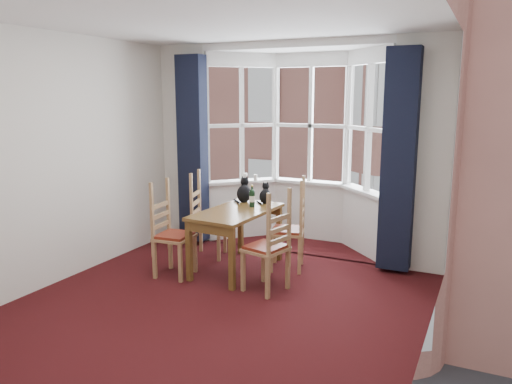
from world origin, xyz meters
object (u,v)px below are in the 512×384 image
Objects in this scene: chair_left_near at (168,236)px; chair_right_near at (272,250)px; dining_table at (237,219)px; cat_right at (265,195)px; candle_short at (255,178)px; candle_tall at (245,177)px; chair_left_far at (202,221)px; chair_right_far at (295,232)px; cat_left at (244,192)px; wine_bottle at (252,197)px.

chair_left_near and chair_right_near have the same top height.
dining_table is 4.68× the size of cat_right.
dining_table is 0.84m from chair_left_near.
dining_table is 1.41m from candle_short.
candle_tall is (-1.21, 1.76, 0.45)m from chair_right_near.
chair_left_far and chair_right_far have the same top height.
chair_right_near is at bearing -48.75° from cat_left.
chair_right_far is (-0.05, 0.79, 0.00)m from chair_right_near.
chair_left_far is at bearing -165.21° from cat_right.
chair_left_near is 9.70× the size of candle_short.
candle_tall is at bearing 140.13° from chair_right_far.
dining_table is at bearing -67.62° from candle_tall.
dining_table is 0.73m from chair_right_far.
chair_right_near is 2.13m from candle_short.
cat_right reaches higher than chair_left_near.
chair_right_far is 3.32× the size of cat_right.
cat_left is 3.56× the size of candle_short.
chair_left_far is at bearing 175.98° from wine_bottle.
candle_short is at bearing 106.29° from cat_left.
candle_tall reaches higher than chair_left_far.
chair_right_far is at bearing 93.73° from chair_right_near.
dining_table is 0.34m from wine_bottle.
cat_right is 0.99m from candle_short.
cat_right is at bearing 77.96° from wine_bottle.
candle_tall is at bearing -168.81° from candle_short.
cat_left is at bearing 170.78° from chair_right_far.
cat_right reaches higher than candle_short.
wine_bottle reaches higher than chair_left_near.
cat_left is (-0.80, 0.91, 0.41)m from chair_right_near.
candle_tall reaches higher than chair_right_far.
cat_right is (0.81, 0.99, 0.39)m from chair_left_near.
chair_right_far reaches higher than dining_table.
cat_right is at bearing 9.81° from cat_left.
chair_left_far and chair_right_near have the same top height.
chair_left_near is 8.17× the size of candle_tall.
chair_right_far is 3.36× the size of wine_bottle.
cat_right is at bearing 73.44° from dining_table.
chair_right_far is 2.73× the size of cat_left.
cat_right is at bearing -49.26° from candle_tall.
chair_right_near is at bearing 1.40° from chair_left_near.
chair_left_near is (-0.66, -0.49, -0.17)m from dining_table.
cat_left reaches higher than chair_right_near.
wine_bottle is at bearing -4.02° from chair_left_far.
chair_left_near is 1.85m from candle_tall.
chair_left_near and chair_right_far have the same top height.
chair_left_far is at bearing 156.36° from dining_table.
dining_table is 1.41× the size of chair_left_far.
cat_left is at bearing 17.30° from chair_left_far.
dining_table is at bearing -73.90° from candle_short.
chair_left_near is 1.34m from cat_right.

